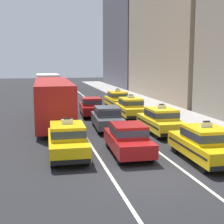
% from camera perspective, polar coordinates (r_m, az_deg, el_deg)
% --- Properties ---
extents(ground_plane, '(160.00, 160.00, 0.00)m').
position_cam_1_polar(ground_plane, '(13.69, 6.72, -11.03)').
color(ground_plane, '#232326').
extents(lane_stripe_left_center, '(0.14, 80.00, 0.01)m').
position_cam_1_polar(lane_stripe_left_center, '(32.55, -7.86, 0.63)').
color(lane_stripe_left_center, silver).
rests_on(lane_stripe_left_center, ground).
extents(lane_stripe_center_right, '(0.14, 80.00, 0.01)m').
position_cam_1_polar(lane_stripe_center_right, '(32.98, -2.31, 0.82)').
color(lane_stripe_center_right, silver).
rests_on(lane_stripe_center_right, ground).
extents(sidewalk_curb, '(4.00, 90.00, 0.15)m').
position_cam_1_polar(sidewalk_curb, '(29.82, 10.13, -0.04)').
color(sidewalk_curb, '#9E9993').
rests_on(sidewalk_curb, ground).
extents(taxi_left_nearest, '(1.93, 4.60, 1.96)m').
position_cam_1_polar(taxi_left_nearest, '(16.01, -7.85, -4.80)').
color(taxi_left_nearest, black).
rests_on(taxi_left_nearest, ground).
extents(bus_left_second, '(2.66, 11.23, 3.22)m').
position_cam_1_polar(bus_left_second, '(24.66, -10.34, 2.18)').
color(bus_left_second, black).
rests_on(bus_left_second, ground).
extents(box_truck_left_third, '(2.30, 6.96, 3.27)m').
position_cam_1_polar(box_truck_left_third, '(36.37, -11.22, 4.23)').
color(box_truck_left_third, black).
rests_on(box_truck_left_third, ground).
extents(sedan_center_nearest, '(1.93, 4.37, 1.58)m').
position_cam_1_polar(sedan_center_nearest, '(16.25, 2.85, -4.64)').
color(sedan_center_nearest, black).
rests_on(sedan_center_nearest, ground).
extents(sedan_center_second, '(1.99, 4.39, 1.58)m').
position_cam_1_polar(sedan_center_second, '(22.22, -0.87, -0.94)').
color(sedan_center_second, black).
rests_on(sedan_center_second, ground).
extents(sedan_center_third, '(1.97, 4.38, 1.58)m').
position_cam_1_polar(sedan_center_third, '(27.79, -3.67, 1.04)').
color(sedan_center_third, black).
rests_on(sedan_center_third, ground).
extents(taxi_right_nearest, '(1.93, 4.60, 1.96)m').
position_cam_1_polar(taxi_right_nearest, '(15.73, 15.91, -5.31)').
color(taxi_right_nearest, black).
rests_on(taxi_right_nearest, ground).
extents(taxi_right_second, '(1.82, 4.56, 1.96)m').
position_cam_1_polar(taxi_right_second, '(21.19, 8.54, -1.44)').
color(taxi_right_second, black).
rests_on(taxi_right_second, ground).
extents(taxi_right_third, '(1.93, 4.61, 1.96)m').
position_cam_1_polar(taxi_right_third, '(26.86, 3.25, 0.83)').
color(taxi_right_third, black).
rests_on(taxi_right_third, ground).
extents(taxi_right_fourth, '(1.84, 4.57, 1.96)m').
position_cam_1_polar(taxi_right_fourth, '(32.47, 0.93, 2.25)').
color(taxi_right_fourth, black).
rests_on(taxi_right_fourth, ground).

